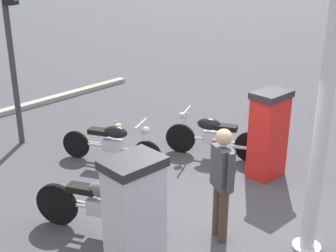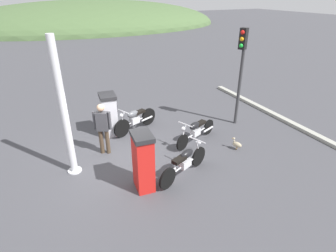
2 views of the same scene
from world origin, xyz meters
The scene contains 10 objects.
ground_plane centered at (0.00, 0.00, 0.00)m, with size 120.00×120.00×0.00m, color #424247.
fuel_pump_near centered at (0.11, -1.70, 0.83)m, with size 0.59×0.75×1.63m.
fuel_pump_far centered at (0.11, 1.70, 0.79)m, with size 0.65×0.80×1.55m.
motorcycle_near_pump centered at (1.33, -1.71, 0.46)m, with size 1.89×0.93×0.94m.
motorcycle_far_pump centered at (1.02, 1.54, 0.47)m, with size 1.89×0.91×0.98m.
motorcycle_extra centered at (2.61, -0.18, 0.46)m, with size 1.94×0.94×0.92m.
attendant_person centered at (-0.40, 0.48, 0.98)m, with size 0.54×0.35×1.71m.
wandering_duck centered at (3.59, -1.21, 0.19)m, with size 0.28×0.39×0.40m.
roadside_traffic_light centered at (4.77, 0.42, 2.49)m, with size 0.40×0.30×3.63m.
canopy_support_pole centered at (-1.47, -0.13, 1.86)m, with size 0.40×0.40×3.88m.
Camera 1 is at (-3.62, 5.28, 4.01)m, focal length 49.61 mm.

